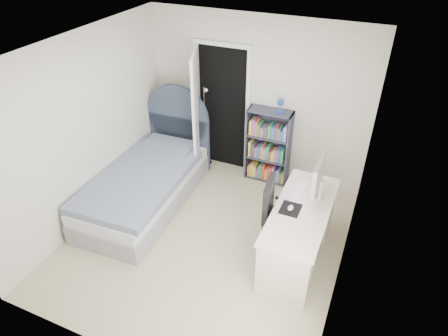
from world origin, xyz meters
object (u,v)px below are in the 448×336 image
at_px(office_chair, 277,214).
at_px(bed, 148,182).
at_px(desk, 299,231).
at_px(bookcase, 268,149).
at_px(nightstand, 186,142).
at_px(floor_lamp, 206,134).

bearing_deg(office_chair, bed, 173.34).
bearing_deg(desk, bookcase, 120.91).
height_order(nightstand, office_chair, office_chair).
bearing_deg(desk, nightstand, 148.33).
relative_size(floor_lamp, desk, 0.89).
xyz_separation_m(floor_lamp, desk, (1.95, -1.47, -0.15)).
bearing_deg(nightstand, bookcase, 2.44).
distance_m(nightstand, desk, 2.71).
distance_m(bed, desk, 2.33).
height_order(bed, bookcase, bed).
xyz_separation_m(bookcase, desk, (0.89, -1.48, -0.12)).
relative_size(desk, office_chair, 1.52).
bearing_deg(nightstand, floor_lamp, 8.13).
xyz_separation_m(bed, floor_lamp, (0.36, 1.22, 0.25)).
xyz_separation_m(floor_lamp, office_chair, (1.66, -1.46, -0.00)).
bearing_deg(bookcase, floor_lamp, -179.47).
bearing_deg(bookcase, nightstand, -177.56).
height_order(nightstand, bookcase, bookcase).
bearing_deg(office_chair, desk, -2.99).
bearing_deg(bed, nightstand, 89.70).
distance_m(desk, office_chair, 0.33).
bearing_deg(bookcase, desk, -59.09).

